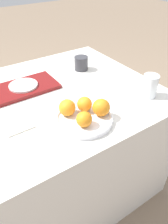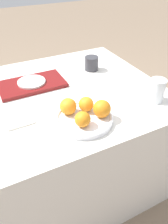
% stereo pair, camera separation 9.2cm
% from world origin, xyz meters
% --- Properties ---
extents(ground_plane, '(12.00, 12.00, 0.00)m').
position_xyz_m(ground_plane, '(0.00, 0.00, 0.00)').
color(ground_plane, '#7A6651').
extents(table, '(1.18, 0.92, 0.72)m').
position_xyz_m(table, '(0.00, 0.00, 0.36)').
color(table, silver).
rests_on(table, ground_plane).
extents(fruit_platter, '(0.25, 0.25, 0.02)m').
position_xyz_m(fruit_platter, '(0.06, -0.28, 0.73)').
color(fruit_platter, silver).
rests_on(fruit_platter, table).
extents(orange_0, '(0.07, 0.07, 0.07)m').
position_xyz_m(orange_0, '(0.03, -0.32, 0.77)').
color(orange_0, orange).
rests_on(orange_0, fruit_platter).
extents(orange_1, '(0.07, 0.07, 0.07)m').
position_xyz_m(orange_1, '(0.01, -0.21, 0.78)').
color(orange_1, orange).
rests_on(orange_1, fruit_platter).
extents(orange_2, '(0.08, 0.08, 0.08)m').
position_xyz_m(orange_2, '(0.14, -0.30, 0.78)').
color(orange_2, orange).
rests_on(orange_2, fruit_platter).
extents(orange_3, '(0.07, 0.07, 0.07)m').
position_xyz_m(orange_3, '(0.09, -0.23, 0.77)').
color(orange_3, orange).
rests_on(orange_3, fruit_platter).
extents(water_glass, '(0.08, 0.08, 0.12)m').
position_xyz_m(water_glass, '(0.45, -0.29, 0.78)').
color(water_glass, silver).
rests_on(water_glass, table).
extents(serving_tray, '(0.35, 0.20, 0.02)m').
position_xyz_m(serving_tray, '(-0.06, 0.12, 0.73)').
color(serving_tray, maroon).
rests_on(serving_tray, table).
extents(side_plate, '(0.15, 0.15, 0.01)m').
position_xyz_m(side_plate, '(-0.06, 0.12, 0.75)').
color(side_plate, silver).
rests_on(side_plate, serving_tray).
extents(cup_1, '(0.08, 0.08, 0.08)m').
position_xyz_m(cup_1, '(0.33, 0.16, 0.76)').
color(cup_1, '#333338').
rests_on(cup_1, table).
extents(napkin, '(0.12, 0.10, 0.01)m').
position_xyz_m(napkin, '(-0.19, -0.15, 0.73)').
color(napkin, silver).
rests_on(napkin, table).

